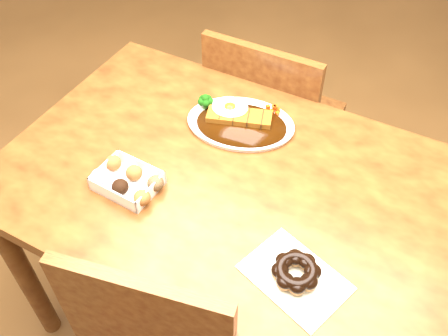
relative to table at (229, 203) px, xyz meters
The scene contains 6 objects.
ground 0.65m from the table, ahead, with size 6.00×6.00×0.00m, color brown.
table is the anchor object (origin of this frame).
chair_far 0.57m from the table, 101.53° to the left, with size 0.42×0.42×0.87m.
katsu_curry_plate 0.24m from the table, 110.33° to the left, with size 0.35×0.29×0.06m.
donut_box 0.29m from the table, 145.98° to the right, with size 0.18×0.13×0.04m.
pon_de_ring 0.35m from the table, 35.81° to the right, with size 0.26×0.22×0.04m.
Camera 1 is at (0.40, -0.76, 1.71)m, focal length 40.00 mm.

